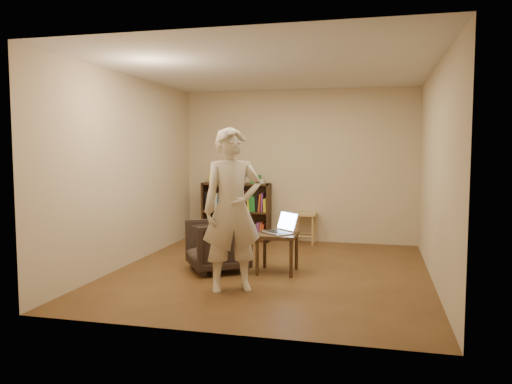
% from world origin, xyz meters
% --- Properties ---
extents(floor, '(4.50, 4.50, 0.00)m').
position_xyz_m(floor, '(0.00, 0.00, 0.00)').
color(floor, '#4D3118').
rests_on(floor, ground).
extents(ceiling, '(4.50, 4.50, 0.00)m').
position_xyz_m(ceiling, '(0.00, 0.00, 2.60)').
color(ceiling, silver).
rests_on(ceiling, wall_back).
extents(wall_back, '(4.00, 0.00, 4.00)m').
position_xyz_m(wall_back, '(0.00, 2.25, 1.30)').
color(wall_back, beige).
rests_on(wall_back, floor).
extents(wall_left, '(0.00, 4.50, 4.50)m').
position_xyz_m(wall_left, '(-2.00, 0.00, 1.30)').
color(wall_left, beige).
rests_on(wall_left, floor).
extents(wall_right, '(0.00, 4.50, 4.50)m').
position_xyz_m(wall_right, '(2.00, 0.00, 1.30)').
color(wall_right, beige).
rests_on(wall_right, floor).
extents(bookshelf, '(1.20, 0.30, 1.00)m').
position_xyz_m(bookshelf, '(-1.07, 2.09, 0.44)').
color(bookshelf, black).
rests_on(bookshelf, floor).
extents(box_yellow, '(0.21, 0.16, 0.16)m').
position_xyz_m(box_yellow, '(-1.43, 2.07, 1.08)').
color(box_yellow, yellow).
rests_on(box_yellow, bookshelf).
extents(red_cloth, '(0.27, 0.20, 0.09)m').
position_xyz_m(red_cloth, '(-1.15, 2.06, 1.05)').
color(red_cloth, '#992E13').
rests_on(red_cloth, bookshelf).
extents(box_green, '(0.16, 0.16, 0.14)m').
position_xyz_m(box_green, '(-0.72, 2.10, 1.07)').
color(box_green, '#1F752D').
rests_on(box_green, bookshelf).
extents(box_white, '(0.10, 0.10, 0.07)m').
position_xyz_m(box_white, '(-0.61, 2.10, 1.04)').
color(box_white, beige).
rests_on(box_white, bookshelf).
extents(stool, '(0.36, 0.36, 0.52)m').
position_xyz_m(stool, '(0.16, 2.03, 0.42)').
color(stool, '#A17D4E').
rests_on(stool, floor).
extents(armchair, '(1.01, 1.00, 0.67)m').
position_xyz_m(armchair, '(-0.70, -0.12, 0.33)').
color(armchair, '#2E231F').
rests_on(armchair, floor).
extents(side_table, '(0.50, 0.50, 0.51)m').
position_xyz_m(side_table, '(0.09, -0.03, 0.42)').
color(side_table, black).
rests_on(side_table, floor).
extents(laptop, '(0.52, 0.52, 0.27)m').
position_xyz_m(laptop, '(0.13, 0.02, 0.57)').
color(laptop, '#A6A6AA').
rests_on(laptop, side_table).
extents(person, '(0.80, 0.70, 1.83)m').
position_xyz_m(person, '(-0.24, -0.94, 0.92)').
color(person, beige).
rests_on(person, floor).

